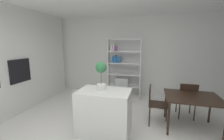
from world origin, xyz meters
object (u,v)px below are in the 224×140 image
at_px(kitchen_island, 104,112).
at_px(dining_table, 192,100).
at_px(open_bookshelf, 122,70).
at_px(dining_chair_island_side, 155,101).
at_px(dining_chair_far, 187,97).
at_px(built_in_oven, 20,71).
at_px(potted_plant_on_island, 101,73).

distance_m(kitchen_island, dining_table, 1.90).
bearing_deg(open_bookshelf, kitchen_island, -88.13).
bearing_deg(dining_chair_island_side, dining_table, -89.33).
relative_size(kitchen_island, dining_chair_far, 1.15).
relative_size(kitchen_island, dining_table, 0.95).
relative_size(built_in_oven, kitchen_island, 0.58).
bearing_deg(dining_chair_far, kitchen_island, 30.83).
bearing_deg(potted_plant_on_island, dining_chair_far, 30.56).
bearing_deg(potted_plant_on_island, dining_chair_island_side, 29.82).
distance_m(dining_chair_far, dining_chair_island_side, 0.90).
bearing_deg(kitchen_island, dining_table, 20.78).
bearing_deg(dining_table, dining_chair_island_side, 179.91).
height_order(kitchen_island, dining_table, kitchen_island).
height_order(dining_table, dining_chair_island_side, dining_chair_island_side).
xyz_separation_m(built_in_oven, dining_table, (4.18, 0.33, -0.48)).
distance_m(kitchen_island, potted_plant_on_island, 0.82).
distance_m(built_in_oven, open_bookshelf, 3.01).
xyz_separation_m(built_in_oven, dining_chair_island_side, (3.42, 0.34, -0.61)).
bearing_deg(built_in_oven, open_bookshelf, 38.47).
relative_size(dining_chair_far, dining_chair_island_side, 1.03).
height_order(open_bookshelf, dining_chair_far, open_bookshelf).
height_order(potted_plant_on_island, dining_chair_island_side, potted_plant_on_island).
bearing_deg(dining_chair_island_side, kitchen_island, 124.64).
relative_size(kitchen_island, open_bookshelf, 0.52).
distance_m(kitchen_island, dining_chair_island_side, 1.20).
distance_m(potted_plant_on_island, dining_table, 2.03).
xyz_separation_m(built_in_oven, open_bookshelf, (2.35, 1.87, -0.20)).
height_order(potted_plant_on_island, dining_chair_far, potted_plant_on_island).
distance_m(potted_plant_on_island, open_bookshelf, 2.17).
xyz_separation_m(potted_plant_on_island, dining_chair_island_side, (1.07, 0.62, -0.74)).
bearing_deg(potted_plant_on_island, open_bookshelf, 89.88).
bearing_deg(dining_chair_far, dining_chair_island_side, 29.51).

